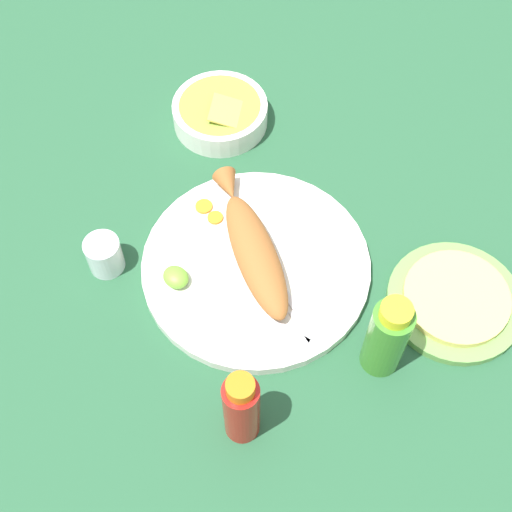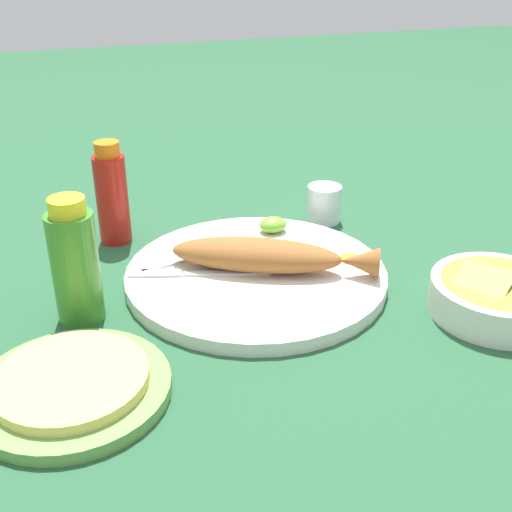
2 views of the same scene
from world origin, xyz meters
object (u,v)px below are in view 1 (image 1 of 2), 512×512
fried_fish (253,247)px  fork_far (260,317)px  hot_sauce_bottle_red (241,408)px  hot_sauce_bottle_green (387,337)px  guacamole_bowl (220,112)px  main_plate (256,266)px  salt_cup (105,256)px  fork_near (291,305)px  tortilla_plate (455,302)px

fried_fish → fork_far: size_ratio=1.43×
hot_sauce_bottle_red → hot_sauce_bottle_green: bearing=70.5°
hot_sauce_bottle_red → guacamole_bowl: bearing=138.2°
fork_far → fried_fish: bearing=129.3°
fried_fish → fork_far: 0.11m
main_plate → hot_sauce_bottle_green: hot_sauce_bottle_green is taller
guacamole_bowl → hot_sauce_bottle_green: bearing=-18.5°
fork_far → salt_cup: size_ratio=3.12×
main_plate → fried_fish: size_ratio=1.31×
hot_sauce_bottle_green → fork_near: bearing=-167.7°
main_plate → tortilla_plate: size_ratio=1.73×
fried_fish → hot_sauce_bottle_red: (0.17, -0.20, 0.03)m
tortilla_plate → fried_fish: bearing=-150.4°
salt_cup → guacamole_bowl: salt_cup is taller
salt_cup → tortilla_plate: size_ratio=0.30×
hot_sauce_bottle_green → guacamole_bowl: hot_sauce_bottle_green is taller
fried_fish → hot_sauce_bottle_red: 0.26m
hot_sauce_bottle_red → salt_cup: bearing=173.2°
fried_fish → fork_near: (0.10, -0.02, -0.02)m
hot_sauce_bottle_green → tortilla_plate: 0.16m
hot_sauce_bottle_green → fried_fish: bearing=-178.6°
fork_near → hot_sauce_bottle_red: 0.19m
fork_far → tortilla_plate: (0.19, 0.22, -0.01)m
guacamole_bowl → fried_fish: bearing=-35.1°
fried_fish → guacamole_bowl: 0.29m
fork_near → fork_far: 0.05m
main_plate → tortilla_plate: bearing=32.1°
fork_far → fork_near: bearing=56.4°
salt_cup → guacamole_bowl: bearing=103.9°
fork_near → guacamole_bowl: bearing=167.8°
hot_sauce_bottle_red → salt_cup: hot_sauce_bottle_red is taller
hot_sauce_bottle_red → hot_sauce_bottle_green: 0.22m
main_plate → hot_sauce_bottle_green: bearing=3.3°
hot_sauce_bottle_green → guacamole_bowl: 0.51m
main_plate → salt_cup: bearing=-138.1°
fork_far → tortilla_plate: fork_far is taller
fork_near → guacamole_bowl: 0.39m
main_plate → hot_sauce_bottle_green: 0.24m
hot_sauce_bottle_green → guacamole_bowl: bearing=161.5°
main_plate → tortilla_plate: 0.30m
main_plate → guacamole_bowl: size_ratio=2.13×
tortilla_plate → hot_sauce_bottle_red: bearing=-105.5°
fork_near → tortilla_plate: bearing=64.0°
salt_cup → tortilla_plate: (0.42, 0.31, -0.02)m
fried_fish → fork_near: bearing=13.7°
fork_far → guacamole_bowl: guacamole_bowl is taller
fork_near → fork_far: (-0.02, -0.04, 0.00)m
tortilla_plate → fork_near: bearing=-133.3°
main_plate → fork_near: bearing=-11.6°
main_plate → tortilla_plate: (0.25, 0.16, -0.00)m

